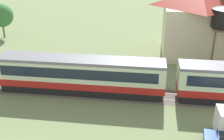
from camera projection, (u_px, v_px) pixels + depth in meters
name	position (u px, v px, depth m)	size (l,w,h in m)	color
passenger_train	(174.00, 79.00, 29.92)	(78.77, 3.13, 4.05)	#AD1E19
railway_track	(148.00, 96.00, 31.14)	(138.56, 3.60, 0.04)	#665B51
station_house_red_roof	(197.00, 21.00, 41.50)	(10.42, 10.04, 10.05)	beige
yard_tree_0	(1.00, 15.00, 50.31)	(4.22, 4.22, 6.21)	brown
yard_tree_1	(183.00, 24.00, 45.87)	(3.07, 3.07, 5.36)	#4C3823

